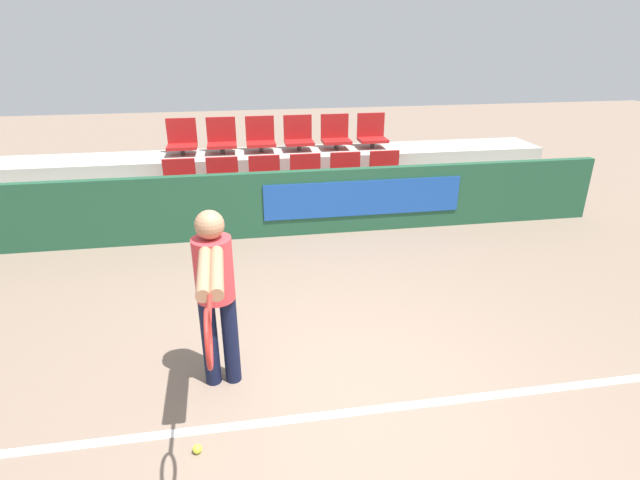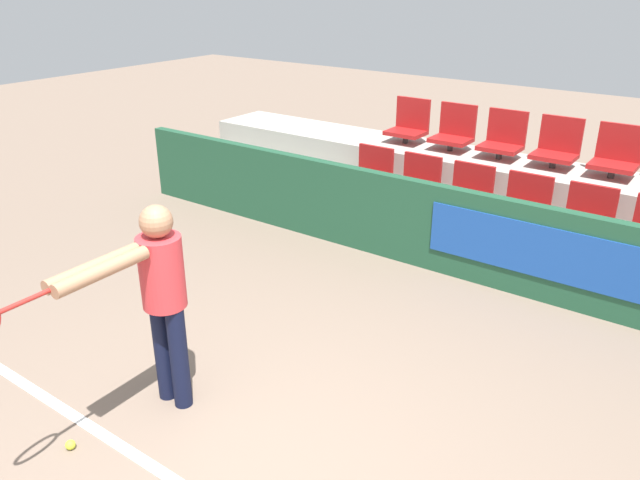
{
  "view_description": "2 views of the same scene",
  "coord_description": "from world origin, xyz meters",
  "px_view_note": "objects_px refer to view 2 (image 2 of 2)",
  "views": [
    {
      "loc": [
        -0.67,
        -3.06,
        2.75
      ],
      "look_at": [
        0.11,
        1.67,
        0.68
      ],
      "focal_mm": 28.0,
      "sensor_mm": 36.0,
      "label": 1
    },
    {
      "loc": [
        2.11,
        -1.99,
        2.9
      ],
      "look_at": [
        -0.57,
        1.74,
        0.89
      ],
      "focal_mm": 35.0,
      "sensor_mm": 36.0,
      "label": 2
    }
  ],
  "objects_px": {
    "stadium_chair_9": "(557,147)",
    "stadium_chair_10": "(616,156)",
    "stadium_chair_1": "(418,184)",
    "stadium_chair_8": "(503,139)",
    "stadium_chair_6": "(409,124)",
    "stadium_chair_7": "(454,131)",
    "stadium_chair_2": "(469,194)",
    "stadium_chair_0": "(371,174)",
    "tennis_player": "(154,292)",
    "tennis_ball": "(70,445)",
    "stadium_chair_3": "(525,206)",
    "stadium_chair_4": "(587,219)"
  },
  "relations": [
    {
      "from": "stadium_chair_8",
      "to": "stadium_chair_10",
      "type": "bearing_deg",
      "value": 0.0
    },
    {
      "from": "stadium_chair_2",
      "to": "stadium_chair_8",
      "type": "relative_size",
      "value": 1.0
    },
    {
      "from": "stadium_chair_8",
      "to": "stadium_chair_1",
      "type": "bearing_deg",
      "value": -124.97
    },
    {
      "from": "stadium_chair_2",
      "to": "stadium_chair_6",
      "type": "bearing_deg",
      "value": 144.44
    },
    {
      "from": "stadium_chair_6",
      "to": "stadium_chair_7",
      "type": "xyz_separation_m",
      "value": [
        0.62,
        0.0,
        0.0
      ]
    },
    {
      "from": "stadium_chair_9",
      "to": "stadium_chair_10",
      "type": "distance_m",
      "value": 0.62
    },
    {
      "from": "tennis_player",
      "to": "stadium_chair_3",
      "type": "bearing_deg",
      "value": 70.83
    },
    {
      "from": "stadium_chair_0",
      "to": "stadium_chair_9",
      "type": "xyz_separation_m",
      "value": [
        1.85,
        0.88,
        0.43
      ]
    },
    {
      "from": "stadium_chair_2",
      "to": "stadium_chair_4",
      "type": "height_order",
      "value": "same"
    },
    {
      "from": "stadium_chair_6",
      "to": "stadium_chair_10",
      "type": "height_order",
      "value": "same"
    },
    {
      "from": "stadium_chair_3",
      "to": "stadium_chair_9",
      "type": "relative_size",
      "value": 1.0
    },
    {
      "from": "stadium_chair_4",
      "to": "tennis_player",
      "type": "distance_m",
      "value": 4.24
    },
    {
      "from": "stadium_chair_0",
      "to": "stadium_chair_3",
      "type": "distance_m",
      "value": 1.85
    },
    {
      "from": "stadium_chair_4",
      "to": "stadium_chair_7",
      "type": "xyz_separation_m",
      "value": [
        -1.85,
        0.88,
        0.43
      ]
    },
    {
      "from": "stadium_chair_6",
      "to": "tennis_ball",
      "type": "xyz_separation_m",
      "value": [
        0.45,
        -5.36,
        -1.06
      ]
    },
    {
      "from": "stadium_chair_4",
      "to": "stadium_chair_1",
      "type": "bearing_deg",
      "value": 180.0
    },
    {
      "from": "stadium_chair_2",
      "to": "tennis_player",
      "type": "distance_m",
      "value": 3.86
    },
    {
      "from": "stadium_chair_0",
      "to": "tennis_player",
      "type": "xyz_separation_m",
      "value": [
        0.62,
        -3.81,
        0.27
      ]
    },
    {
      "from": "stadium_chair_2",
      "to": "stadium_chair_10",
      "type": "relative_size",
      "value": 1.0
    },
    {
      "from": "stadium_chair_4",
      "to": "stadium_chair_8",
      "type": "xyz_separation_m",
      "value": [
        -1.23,
        0.88,
        0.43
      ]
    },
    {
      "from": "stadium_chair_9",
      "to": "stadium_chair_10",
      "type": "relative_size",
      "value": 1.0
    },
    {
      "from": "stadium_chair_9",
      "to": "tennis_player",
      "type": "bearing_deg",
      "value": -104.64
    },
    {
      "from": "tennis_ball",
      "to": "stadium_chair_7",
      "type": "bearing_deg",
      "value": 88.21
    },
    {
      "from": "stadium_chair_2",
      "to": "stadium_chair_3",
      "type": "height_order",
      "value": "same"
    },
    {
      "from": "stadium_chair_8",
      "to": "stadium_chair_9",
      "type": "height_order",
      "value": "same"
    },
    {
      "from": "stadium_chair_4",
      "to": "stadium_chair_0",
      "type": "bearing_deg",
      "value": 180.0
    },
    {
      "from": "stadium_chair_8",
      "to": "stadium_chair_9",
      "type": "xyz_separation_m",
      "value": [
        0.62,
        0.0,
        0.0
      ]
    },
    {
      "from": "stadium_chair_0",
      "to": "stadium_chair_3",
      "type": "relative_size",
      "value": 1.0
    },
    {
      "from": "stadium_chair_1",
      "to": "stadium_chair_0",
      "type": "bearing_deg",
      "value": 180.0
    },
    {
      "from": "tennis_ball",
      "to": "tennis_player",
      "type": "bearing_deg",
      "value": 75.37
    },
    {
      "from": "stadium_chair_8",
      "to": "tennis_player",
      "type": "height_order",
      "value": "tennis_player"
    },
    {
      "from": "tennis_player",
      "to": "tennis_ball",
      "type": "relative_size",
      "value": 23.61
    },
    {
      "from": "stadium_chair_0",
      "to": "tennis_player",
      "type": "bearing_deg",
      "value": -80.69
    },
    {
      "from": "stadium_chair_9",
      "to": "stadium_chair_2",
      "type": "bearing_deg",
      "value": -124.97
    },
    {
      "from": "stadium_chair_1",
      "to": "stadium_chair_3",
      "type": "relative_size",
      "value": 1.0
    },
    {
      "from": "stadium_chair_1",
      "to": "stadium_chair_8",
      "type": "relative_size",
      "value": 1.0
    },
    {
      "from": "stadium_chair_2",
      "to": "stadium_chair_3",
      "type": "xyz_separation_m",
      "value": [
        0.62,
        0.0,
        0.0
      ]
    },
    {
      "from": "stadium_chair_1",
      "to": "tennis_player",
      "type": "relative_size",
      "value": 0.35
    },
    {
      "from": "stadium_chair_7",
      "to": "stadium_chair_10",
      "type": "distance_m",
      "value": 1.85
    },
    {
      "from": "stadium_chair_2",
      "to": "tennis_ball",
      "type": "xyz_separation_m",
      "value": [
        -0.78,
        -4.48,
        -0.63
      ]
    },
    {
      "from": "stadium_chair_6",
      "to": "stadium_chair_3",
      "type": "bearing_deg",
      "value": -25.48
    },
    {
      "from": "stadium_chair_1",
      "to": "stadium_chair_2",
      "type": "bearing_deg",
      "value": 0.0
    },
    {
      "from": "stadium_chair_0",
      "to": "stadium_chair_6",
      "type": "distance_m",
      "value": 0.98
    },
    {
      "from": "stadium_chair_3",
      "to": "tennis_player",
      "type": "bearing_deg",
      "value": -107.84
    },
    {
      "from": "tennis_ball",
      "to": "stadium_chair_2",
      "type": "bearing_deg",
      "value": 80.07
    },
    {
      "from": "stadium_chair_1",
      "to": "stadium_chair_2",
      "type": "xyz_separation_m",
      "value": [
        0.62,
        0.0,
        0.0
      ]
    },
    {
      "from": "stadium_chair_9",
      "to": "tennis_player",
      "type": "distance_m",
      "value": 4.85
    },
    {
      "from": "stadium_chair_1",
      "to": "stadium_chair_7",
      "type": "height_order",
      "value": "stadium_chair_7"
    },
    {
      "from": "stadium_chair_4",
      "to": "stadium_chair_10",
      "type": "height_order",
      "value": "stadium_chair_10"
    },
    {
      "from": "stadium_chair_1",
      "to": "stadium_chair_9",
      "type": "distance_m",
      "value": 1.58
    }
  ]
}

